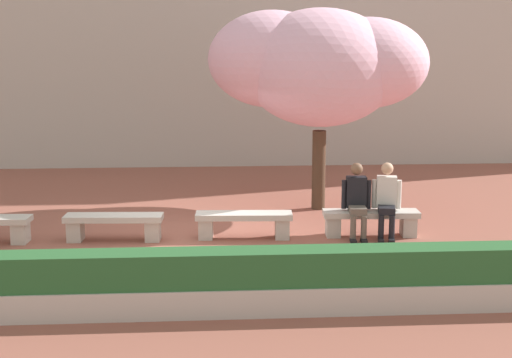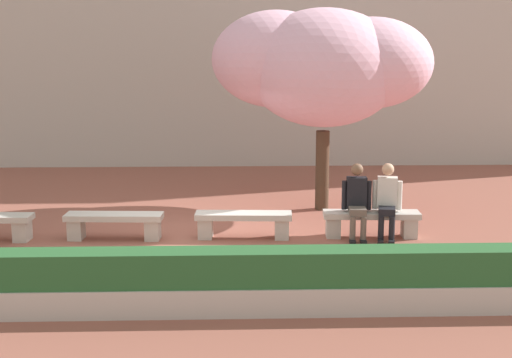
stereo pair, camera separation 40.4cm
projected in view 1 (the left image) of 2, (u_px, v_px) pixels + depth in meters
The scene contains 8 objects.
ground_plane at pixel (180, 239), 12.23m from camera, with size 100.00×100.00×0.00m, color #8E5142.
stone_bench_near_west at pixel (114, 223), 12.10m from camera, with size 1.68×0.51×0.45m.
stone_bench_center at pixel (244, 221), 12.25m from camera, with size 1.68×0.51×0.45m.
stone_bench_near_east at pixel (371, 219), 12.39m from camera, with size 1.68×0.51×0.45m.
person_seated_left at pixel (357, 198), 12.25m from camera, with size 0.51×0.70×1.29m.
person_seated_right at pixel (387, 197), 12.29m from camera, with size 0.50×0.73×1.29m.
cherry_tree_main at pixel (318, 64), 14.04m from camera, with size 4.31×3.23×4.00m.
planter_hedge_foreground at pixel (168, 284), 8.77m from camera, with size 11.17×0.50×0.80m.
Camera 1 is at (0.51, -11.89, 3.28)m, focal length 50.00 mm.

